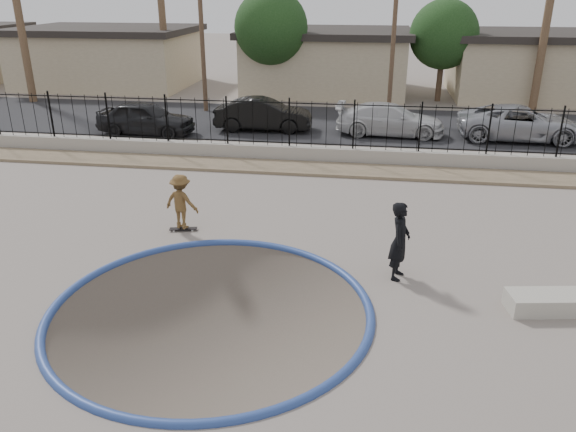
% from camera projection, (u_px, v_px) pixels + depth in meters
% --- Properties ---
extents(ground, '(120.00, 120.00, 2.20)m').
position_uv_depth(ground, '(295.00, 174.00, 24.38)').
color(ground, slate).
rests_on(ground, ground).
extents(bowl_pit, '(6.84, 6.84, 1.80)m').
position_uv_depth(bowl_pit, '(211.00, 310.00, 12.08)').
color(bowl_pit, '#463D36').
rests_on(bowl_pit, ground).
extents(coping_ring, '(7.04, 7.04, 0.20)m').
position_uv_depth(coping_ring, '(211.00, 310.00, 12.08)').
color(coping_ring, navy).
rests_on(coping_ring, ground).
extents(rock_strip, '(42.00, 1.60, 0.11)m').
position_uv_depth(rock_strip, '(285.00, 167.00, 21.38)').
color(rock_strip, '#887359').
rests_on(rock_strip, ground).
extents(retaining_wall, '(42.00, 0.45, 0.60)m').
position_uv_depth(retaining_wall, '(289.00, 153.00, 22.30)').
color(retaining_wall, '#9C9689').
rests_on(retaining_wall, ground).
extents(fence, '(40.00, 0.04, 1.80)m').
position_uv_depth(fence, '(289.00, 123.00, 21.84)').
color(fence, black).
rests_on(fence, retaining_wall).
extents(street, '(90.00, 8.00, 0.04)m').
position_uv_depth(street, '(309.00, 123.00, 28.53)').
color(street, black).
rests_on(street, ground).
extents(house_west, '(11.60, 8.60, 3.90)m').
position_uv_depth(house_west, '(109.00, 56.00, 38.57)').
color(house_west, tan).
rests_on(house_west, ground).
extents(house_center, '(10.60, 8.60, 3.90)m').
position_uv_depth(house_center, '(327.00, 60.00, 36.46)').
color(house_center, tan).
rests_on(house_center, ground).
extents(house_east, '(12.60, 8.60, 3.90)m').
position_uv_depth(house_east, '(553.00, 64.00, 34.50)').
color(house_east, tan).
rests_on(house_east, ground).
extents(utility_pole_left, '(1.70, 0.24, 9.00)m').
position_uv_depth(utility_pole_left, '(201.00, 22.00, 29.41)').
color(utility_pole_left, '#473323').
rests_on(utility_pole_left, ground).
extents(utility_pole_mid, '(1.70, 0.24, 9.50)m').
position_uv_depth(utility_pole_mid, '(395.00, 18.00, 27.91)').
color(utility_pole_mid, '#473323').
rests_on(utility_pole_mid, ground).
extents(street_tree_left, '(4.32, 4.32, 6.36)m').
position_uv_depth(street_tree_left, '(271.00, 28.00, 32.84)').
color(street_tree_left, '#473323').
rests_on(street_tree_left, ground).
extents(street_tree_mid, '(3.96, 3.96, 5.83)m').
position_uv_depth(street_tree_mid, '(444.00, 35.00, 32.49)').
color(street_tree_mid, '#473323').
rests_on(street_tree_mid, ground).
extents(skater, '(1.12, 0.81, 1.57)m').
position_uv_depth(skater, '(181.00, 205.00, 15.71)').
color(skater, brown).
rests_on(skater, ground).
extents(skateboard, '(0.80, 0.36, 0.07)m').
position_uv_depth(skateboard, '(183.00, 229.00, 15.99)').
color(skateboard, black).
rests_on(skateboard, ground).
extents(videographer, '(0.60, 0.78, 1.91)m').
position_uv_depth(videographer, '(400.00, 241.00, 13.10)').
color(videographer, black).
rests_on(videographer, ground).
extents(concrete_ledge, '(1.69, 0.96, 0.40)m').
position_uv_depth(concrete_ledge, '(545.00, 302.00, 12.00)').
color(concrete_ledge, '#A7A294').
rests_on(concrete_ledge, ground).
extents(car_a, '(4.60, 2.12, 1.53)m').
position_uv_depth(car_a, '(146.00, 118.00, 25.95)').
color(car_a, black).
rests_on(car_a, street).
extents(car_b, '(4.65, 1.80, 1.51)m').
position_uv_depth(car_b, '(263.00, 114.00, 26.68)').
color(car_b, black).
rests_on(car_b, street).
extents(car_c, '(5.00, 2.15, 1.43)m').
position_uv_depth(car_c, '(390.00, 119.00, 25.86)').
color(car_c, silver).
rests_on(car_c, street).
extents(car_d, '(5.54, 2.69, 1.52)m').
position_uv_depth(car_d, '(521.00, 123.00, 25.04)').
color(car_d, '#A0A2A9').
rests_on(car_d, street).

